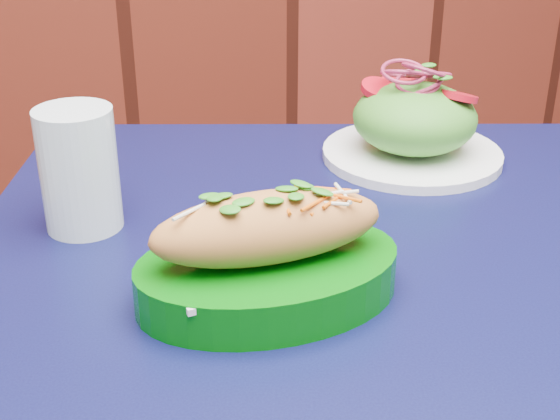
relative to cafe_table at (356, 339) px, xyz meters
name	(u,v)px	position (x,y,z in m)	size (l,w,h in m)	color
cafe_table	(356,339)	(0.00, 0.00, 0.00)	(1.03, 1.03, 0.75)	black
banh_mi_basket	(268,256)	(-0.10, -0.02, 0.13)	(0.25, 0.17, 0.11)	#035C08
salad_plate	(414,124)	(0.18, 0.22, 0.13)	(0.23, 0.23, 0.13)	white
water_glass	(79,170)	(-0.24, 0.18, 0.15)	(0.08, 0.08, 0.13)	silver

